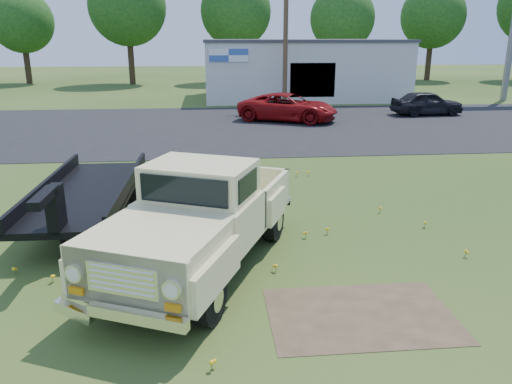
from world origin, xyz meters
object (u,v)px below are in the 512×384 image
at_px(flatbed_trailer, 88,188).
at_px(dark_sedan, 427,103).
at_px(vintage_pickup_truck, 201,217).
at_px(red_pickup, 288,108).

relative_size(flatbed_trailer, dark_sedan, 1.51).
height_order(vintage_pickup_truck, red_pickup, vintage_pickup_truck).
bearing_deg(red_pickup, dark_sedan, -55.88).
bearing_deg(vintage_pickup_truck, dark_sedan, 79.40).
bearing_deg(red_pickup, vintage_pickup_truck, -169.44).
xyz_separation_m(flatbed_trailer, dark_sedan, (15.44, 15.84, -0.14)).
relative_size(vintage_pickup_truck, flatbed_trailer, 0.97).
distance_m(flatbed_trailer, dark_sedan, 22.13).
xyz_separation_m(vintage_pickup_truck, flatbed_trailer, (-2.77, 2.94, -0.24)).
bearing_deg(dark_sedan, red_pickup, 95.23).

